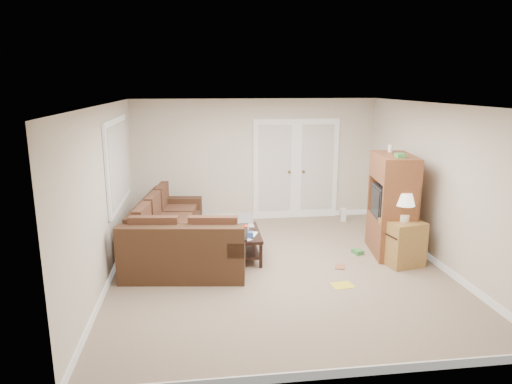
{
  "coord_description": "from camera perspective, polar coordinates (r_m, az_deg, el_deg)",
  "views": [
    {
      "loc": [
        -1.18,
        -6.5,
        2.78
      ],
      "look_at": [
        -0.28,
        0.53,
        1.1
      ],
      "focal_mm": 32.0,
      "sensor_mm": 36.0,
      "label": 1
    }
  ],
  "objects": [
    {
      "name": "sectional_sofa",
      "position": [
        7.56,
        -10.13,
        -5.77
      ],
      "size": [
        1.93,
        2.95,
        0.85
      ],
      "rotation": [
        0.0,
        0.0,
        -0.13
      ],
      "color": "#3F2818",
      "rests_on": "floor"
    },
    {
      "name": "french_doors",
      "position": [
        9.6,
        5.01,
        2.8
      ],
      "size": [
        1.8,
        0.05,
        2.13
      ],
      "color": "silver",
      "rests_on": "floor"
    },
    {
      "name": "floor",
      "position": [
        7.17,
        2.78,
        -9.51
      ],
      "size": [
        5.5,
        5.5,
        0.0
      ],
      "primitive_type": "plane",
      "color": "gray",
      "rests_on": "ground"
    },
    {
      "name": "side_cabinet",
      "position": [
        7.56,
        17.81,
        -5.56
      ],
      "size": [
        0.65,
        0.65,
        1.16
      ],
      "rotation": [
        0.0,
        0.0,
        0.21
      ],
      "color": "olive",
      "rests_on": "floor"
    },
    {
      "name": "wall_back",
      "position": [
        9.45,
        -0.06,
        4.01
      ],
      "size": [
        5.0,
        0.02,
        2.5
      ],
      "primitive_type": "cube",
      "color": "beige",
      "rests_on": "floor"
    },
    {
      "name": "window_left",
      "position": [
        7.71,
        -16.85,
        3.57
      ],
      "size": [
        0.05,
        1.92,
        1.42
      ],
      "color": "silver",
      "rests_on": "wall_left"
    },
    {
      "name": "space_heater",
      "position": [
        9.66,
        10.82,
        -2.81
      ],
      "size": [
        0.11,
        0.09,
        0.27
      ],
      "primitive_type": "cube",
      "rotation": [
        0.0,
        0.0,
        -0.02
      ],
      "color": "white",
      "rests_on": "floor"
    },
    {
      "name": "wall_right",
      "position": [
        7.63,
        21.72,
        0.8
      ],
      "size": [
        0.02,
        5.5,
        2.5
      ],
      "primitive_type": "cube",
      "color": "beige",
      "rests_on": "floor"
    },
    {
      "name": "tv_armoire",
      "position": [
        7.85,
        16.59,
        -1.51
      ],
      "size": [
        0.72,
        1.12,
        1.8
      ],
      "rotation": [
        0.0,
        0.0,
        -0.15
      ],
      "color": "brown",
      "rests_on": "floor"
    },
    {
      "name": "floor_magazine",
      "position": [
        6.7,
        10.75,
        -11.39
      ],
      "size": [
        0.32,
        0.26,
        0.01
      ],
      "primitive_type": "cube",
      "rotation": [
        0.0,
        0.0,
        0.11
      ],
      "color": "yellow",
      "rests_on": "floor"
    },
    {
      "name": "floor_book",
      "position": [
        7.31,
        9.88,
        -9.15
      ],
      "size": [
        0.21,
        0.24,
        0.02
      ],
      "primitive_type": "imported",
      "rotation": [
        0.0,
        0.0,
        -0.33
      ],
      "color": "brown",
      "rests_on": "floor"
    },
    {
      "name": "floor_greenbox",
      "position": [
        7.91,
        12.58,
        -7.31
      ],
      "size": [
        0.18,
        0.21,
        0.07
      ],
      "primitive_type": "cube",
      "rotation": [
        0.0,
        0.0,
        0.31
      ],
      "color": "#3C853F",
      "rests_on": "floor"
    },
    {
      "name": "baseboards",
      "position": [
        7.15,
        2.78,
        -9.14
      ],
      "size": [
        5.0,
        5.5,
        0.1
      ],
      "primitive_type": null,
      "color": "silver",
      "rests_on": "floor"
    },
    {
      "name": "wall_left",
      "position": [
        6.81,
        -18.3,
        -0.35
      ],
      "size": [
        0.02,
        5.5,
        2.5
      ],
      "primitive_type": "cube",
      "color": "beige",
      "rests_on": "floor"
    },
    {
      "name": "coffee_table",
      "position": [
        7.55,
        -1.58,
        -6.36
      ],
      "size": [
        0.55,
        1.07,
        0.73
      ],
      "rotation": [
        0.0,
        0.0,
        -0.01
      ],
      "color": "black",
      "rests_on": "floor"
    },
    {
      "name": "ceiling",
      "position": [
        6.61,
        3.02,
        10.89
      ],
      "size": [
        5.0,
        5.5,
        0.02
      ],
      "primitive_type": "cube",
      "color": "white",
      "rests_on": "wall_back"
    },
    {
      "name": "wall_front",
      "position": [
        4.22,
        9.57,
        -8.12
      ],
      "size": [
        5.0,
        0.02,
        2.5
      ],
      "primitive_type": "cube",
      "color": "beige",
      "rests_on": "floor"
    }
  ]
}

